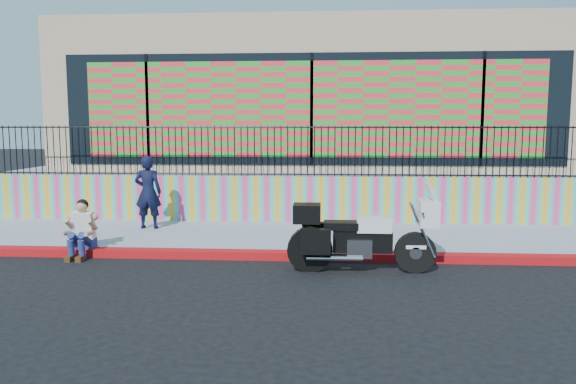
{
  "coord_description": "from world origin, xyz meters",
  "views": [
    {
      "loc": [
        0.4,
        -10.1,
        2.48
      ],
      "look_at": [
        -0.39,
        1.2,
        1.11
      ],
      "focal_mm": 35.0,
      "sensor_mm": 36.0,
      "label": 1
    }
  ],
  "objects": [
    {
      "name": "red_curb",
      "position": [
        0.0,
        0.0,
        0.07
      ],
      "size": [
        16.0,
        0.3,
        0.15
      ],
      "primitive_type": "cube",
      "color": "#AF0C18",
      "rests_on": "ground"
    },
    {
      "name": "seated_man",
      "position": [
        -4.17,
        -0.15,
        0.45
      ],
      "size": [
        0.54,
        0.71,
        1.06
      ],
      "color": "navy",
      "rests_on": "ground"
    },
    {
      "name": "elevated_platform",
      "position": [
        0.0,
        8.35,
        0.62
      ],
      "size": [
        16.0,
        10.0,
        1.25
      ],
      "primitive_type": "cube",
      "color": "#8D92A9",
      "rests_on": "ground"
    },
    {
      "name": "ground",
      "position": [
        0.0,
        0.0,
        0.0
      ],
      "size": [
        90.0,
        90.0,
        0.0
      ],
      "primitive_type": "plane",
      "color": "black",
      "rests_on": "ground"
    },
    {
      "name": "mural_wall",
      "position": [
        0.0,
        3.25,
        0.7
      ],
      "size": [
        16.0,
        0.2,
        1.1
      ],
      "primitive_type": "cube",
      "color": "#E53C81",
      "rests_on": "sidewalk"
    },
    {
      "name": "police_motorcycle",
      "position": [
        0.96,
        -0.76,
        0.64
      ],
      "size": [
        2.45,
        0.81,
        1.53
      ],
      "color": "black",
      "rests_on": "ground"
    },
    {
      "name": "metal_fence",
      "position": [
        0.0,
        3.25,
        1.85
      ],
      "size": [
        15.8,
        0.04,
        1.2
      ],
      "primitive_type": null,
      "color": "black",
      "rests_on": "mural_wall"
    },
    {
      "name": "sidewalk",
      "position": [
        0.0,
        1.65,
        0.07
      ],
      "size": [
        16.0,
        3.0,
        0.15
      ],
      "primitive_type": "cube",
      "color": "#8D92A9",
      "rests_on": "ground"
    },
    {
      "name": "police_officer",
      "position": [
        -3.6,
        2.11,
        0.97
      ],
      "size": [
        0.6,
        0.4,
        1.64
      ],
      "primitive_type": "imported",
      "rotation": [
        0.0,
        0.0,
        3.15
      ],
      "color": "black",
      "rests_on": "sidewalk"
    },
    {
      "name": "storefront_building",
      "position": [
        0.0,
        8.13,
        3.25
      ],
      "size": [
        14.0,
        8.06,
        4.0
      ],
      "color": "tan",
      "rests_on": "elevated_platform"
    }
  ]
}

